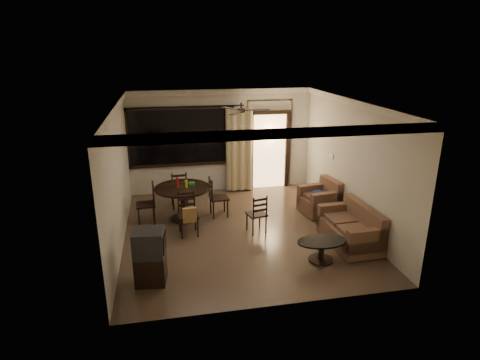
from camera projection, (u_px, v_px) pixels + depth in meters
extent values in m
plane|color=#7F6651|center=(241.00, 231.00, 8.84)|extent=(5.50, 5.50, 0.00)
plane|color=beige|center=(222.00, 141.00, 10.96)|extent=(5.00, 0.00, 5.00)
plane|color=beige|center=(278.00, 224.00, 5.84)|extent=(5.00, 0.00, 5.00)
plane|color=beige|center=(118.00, 177.00, 7.94)|extent=(0.00, 5.50, 5.50)
plane|color=beige|center=(352.00, 164.00, 8.85)|extent=(0.00, 5.50, 5.50)
plane|color=white|center=(241.00, 103.00, 7.95)|extent=(5.50, 5.50, 0.00)
cube|color=black|center=(181.00, 137.00, 10.67)|extent=(2.70, 0.04, 1.45)
cylinder|color=black|center=(183.00, 107.00, 10.35)|extent=(3.20, 0.03, 0.03)
cube|color=#FFC684|center=(269.00, 152.00, 11.27)|extent=(0.91, 0.03, 2.08)
cube|color=white|center=(332.00, 156.00, 9.86)|extent=(0.02, 0.18, 0.12)
cylinder|color=black|center=(241.00, 106.00, 7.97)|extent=(0.03, 0.03, 0.12)
cylinder|color=black|center=(241.00, 110.00, 8.00)|extent=(0.16, 0.16, 0.08)
cylinder|color=black|center=(182.00, 188.00, 9.19)|extent=(1.27, 1.27, 0.04)
cylinder|color=black|center=(183.00, 203.00, 9.32)|extent=(0.13, 0.13, 0.74)
cylinder|color=black|center=(184.00, 218.00, 9.43)|extent=(0.64, 0.64, 0.03)
cylinder|color=maroon|center=(177.00, 182.00, 9.18)|extent=(0.06, 0.06, 0.22)
cylinder|color=gold|center=(186.00, 184.00, 9.13)|extent=(0.06, 0.06, 0.18)
cube|color=#247841|center=(192.00, 184.00, 9.35)|extent=(0.14, 0.10, 0.05)
cube|color=black|center=(146.00, 205.00, 9.09)|extent=(0.45, 0.45, 0.04)
cube|color=black|center=(219.00, 198.00, 9.51)|extent=(0.45, 0.45, 0.04)
cube|color=black|center=(188.00, 215.00, 8.52)|extent=(0.45, 0.45, 0.04)
cube|color=#A58247|center=(189.00, 215.00, 8.28)|extent=(0.28, 0.10, 0.32)
cube|color=black|center=(179.00, 190.00, 10.03)|extent=(0.45, 0.45, 0.04)
cube|color=black|center=(151.00, 269.00, 6.84)|extent=(0.56, 0.52, 0.51)
cube|color=black|center=(149.00, 243.00, 6.69)|extent=(0.56, 0.52, 0.46)
cube|color=black|center=(164.00, 243.00, 6.70)|extent=(0.06, 0.37, 0.31)
cube|color=#402A1E|center=(349.00, 234.00, 8.20)|extent=(0.85, 1.52, 0.37)
cube|color=#402A1E|center=(364.00, 219.00, 8.17)|extent=(0.24, 1.50, 0.60)
cube|color=#402A1E|center=(367.00, 241.00, 7.53)|extent=(0.80, 0.20, 0.47)
cube|color=#402A1E|center=(335.00, 214.00, 8.75)|extent=(0.80, 0.20, 0.47)
cube|color=#402A1E|center=(348.00, 225.00, 8.12)|extent=(0.61, 1.32, 0.11)
cube|color=#402A1E|center=(319.00, 205.00, 9.71)|extent=(0.93, 0.93, 0.38)
cube|color=#402A1E|center=(331.00, 191.00, 9.71)|extent=(0.32, 0.83, 0.62)
cube|color=#402A1E|center=(327.00, 202.00, 9.36)|extent=(0.83, 0.30, 0.48)
cube|color=#402A1E|center=(313.00, 193.00, 9.93)|extent=(0.83, 0.30, 0.48)
cube|color=#402A1E|center=(318.00, 197.00, 9.62)|extent=(0.66, 0.70, 0.11)
ellipsoid|color=navy|center=(318.00, 193.00, 9.59)|extent=(0.34, 0.29, 0.10)
ellipsoid|color=black|center=(322.00, 241.00, 7.49)|extent=(0.95, 0.57, 0.03)
cylinder|color=black|center=(321.00, 251.00, 7.55)|extent=(0.11, 0.11, 0.38)
cylinder|color=black|center=(321.00, 260.00, 7.61)|extent=(0.46, 0.46, 0.03)
cube|color=black|center=(256.00, 214.00, 8.68)|extent=(0.46, 0.46, 0.04)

